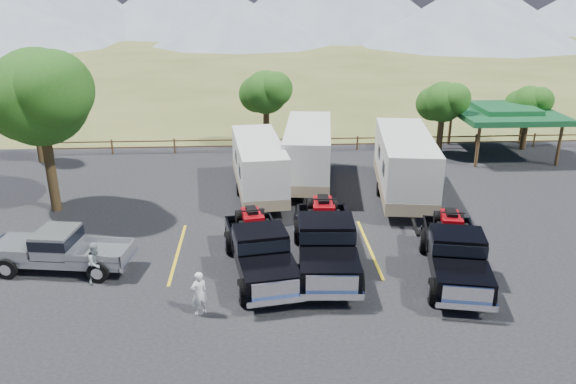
{
  "coord_description": "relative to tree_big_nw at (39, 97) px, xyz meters",
  "views": [
    {
      "loc": [
        -2.63,
        -17.02,
        10.57
      ],
      "look_at": [
        -1.27,
        6.71,
        1.6
      ],
      "focal_mm": 35.0,
      "sensor_mm": 36.0,
      "label": 1
    }
  ],
  "objects": [
    {
      "name": "rig_right",
      "position": [
        17.27,
        -7.49,
        -4.56
      ],
      "size": [
        3.17,
        6.49,
        2.08
      ],
      "rotation": [
        0.0,
        0.0,
        -0.2
      ],
      "color": "black",
      "rests_on": "asphalt_lot"
    },
    {
      "name": "tree_ne_a",
      "position": [
        21.52,
        7.99,
        -2.11
      ],
      "size": [
        3.11,
        2.92,
        4.76
      ],
      "color": "#2F2212",
      "rests_on": "ground"
    },
    {
      "name": "trailer_right",
      "position": [
        17.35,
        0.61,
        -3.82
      ],
      "size": [
        3.49,
        9.62,
        3.32
      ],
      "rotation": [
        0.0,
        0.0,
        -0.13
      ],
      "color": "silver",
      "rests_on": "asphalt_lot"
    },
    {
      "name": "rig_center",
      "position": [
        12.51,
        -6.36,
        -4.46
      ],
      "size": [
        2.69,
        6.9,
        2.27
      ],
      "rotation": [
        0.0,
        0.0,
        -0.06
      ],
      "color": "black",
      "rests_on": "asphalt_lot"
    },
    {
      "name": "rail_fence",
      "position": [
        14.55,
        9.47,
        -4.99
      ],
      "size": [
        36.12,
        0.12,
        1.0
      ],
      "color": "#523923",
      "rests_on": "ground"
    },
    {
      "name": "person_a",
      "position": [
        7.89,
        -9.65,
        -4.77
      ],
      "size": [
        0.69,
        0.6,
        1.58
      ],
      "primitive_type": "imported",
      "rotation": [
        0.0,
        0.0,
        3.62
      ],
      "color": "silver",
      "rests_on": "asphalt_lot"
    },
    {
      "name": "trailer_center",
      "position": [
        12.68,
        3.2,
        -3.88
      ],
      "size": [
        3.29,
        9.29,
        3.21
      ],
      "rotation": [
        0.0,
        0.0,
        -0.12
      ],
      "color": "silver",
      "rests_on": "asphalt_lot"
    },
    {
      "name": "trailer_left",
      "position": [
        9.97,
        1.34,
        -4.0
      ],
      "size": [
        2.92,
        8.59,
        2.97
      ],
      "rotation": [
        0.0,
        0.0,
        0.1
      ],
      "color": "silver",
      "rests_on": "asphalt_lot"
    },
    {
      "name": "person_b",
      "position": [
        3.91,
        -7.25,
        -4.76
      ],
      "size": [
        0.96,
        0.98,
        1.59
      ],
      "primitive_type": "imported",
      "rotation": [
        0.0,
        0.0,
        0.84
      ],
      "color": "gray",
      "rests_on": "asphalt_lot"
    },
    {
      "name": "pickup_silver",
      "position": [
        2.33,
        -6.2,
        -4.7
      ],
      "size": [
        5.69,
        2.52,
        1.65
      ],
      "rotation": [
        0.0,
        0.0,
        -1.71
      ],
      "color": "gray",
      "rests_on": "asphalt_lot"
    },
    {
      "name": "tree_big_nw",
      "position": [
        0.0,
        0.0,
        0.0
      ],
      "size": [
        5.54,
        5.18,
        7.84
      ],
      "color": "#2F2212",
      "rests_on": "ground"
    },
    {
      "name": "tree_nw_small",
      "position": [
        -3.48,
        7.99,
        -2.81
      ],
      "size": [
        2.59,
        2.43,
        3.85
      ],
      "color": "#2F2212",
      "rests_on": "ground"
    },
    {
      "name": "tree_north",
      "position": [
        10.52,
        9.99,
        -1.76
      ],
      "size": [
        3.46,
        3.24,
        5.25
      ],
      "color": "#2F2212",
      "rests_on": "ground"
    },
    {
      "name": "stall_lines",
      "position": [
        12.55,
        -5.03,
        -5.55
      ],
      "size": [
        12.12,
        5.5,
        0.01
      ],
      "color": "gold",
      "rests_on": "asphalt_lot"
    },
    {
      "name": "pavilion",
      "position": [
        25.55,
        7.97,
        -2.81
      ],
      "size": [
        6.2,
        6.2,
        3.22
      ],
      "color": "#523923",
      "rests_on": "ground"
    },
    {
      "name": "ground",
      "position": [
        12.55,
        -9.03,
        -5.6
      ],
      "size": [
        320.0,
        320.0,
        0.0
      ],
      "primitive_type": "plane",
      "color": "#495223",
      "rests_on": "ground"
    },
    {
      "name": "tree_ne_b",
      "position": [
        27.52,
        8.99,
        -2.47
      ],
      "size": [
        2.77,
        2.59,
        4.27
      ],
      "color": "#2F2212",
      "rests_on": "ground"
    },
    {
      "name": "asphalt_lot",
      "position": [
        12.55,
        -6.03,
        -5.58
      ],
      "size": [
        44.0,
        34.0,
        0.04
      ],
      "primitive_type": "cube",
      "color": "black",
      "rests_on": "ground"
    },
    {
      "name": "rig_left",
      "position": [
        9.92,
        -6.8,
        -4.55
      ],
      "size": [
        2.98,
        6.47,
        2.08
      ],
      "rotation": [
        0.0,
        0.0,
        0.17
      ],
      "color": "black",
      "rests_on": "asphalt_lot"
    }
  ]
}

